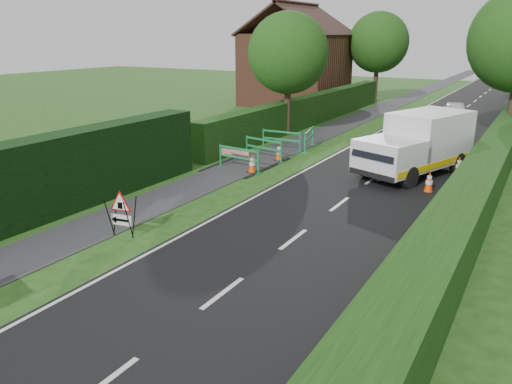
% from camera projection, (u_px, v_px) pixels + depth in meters
% --- Properties ---
extents(ground, '(120.00, 120.00, 0.00)m').
position_uv_depth(ground, '(108.00, 285.00, 11.40)').
color(ground, '#204313').
rests_on(ground, ground).
extents(road_surface, '(6.00, 90.00, 0.02)m').
position_uv_depth(road_surface, '(467.00, 107.00, 38.95)').
color(road_surface, black).
rests_on(road_surface, ground).
extents(footpath, '(2.00, 90.00, 0.02)m').
position_uv_depth(footpath, '(397.00, 103.00, 41.61)').
color(footpath, '#2D2D30').
rests_on(footpath, ground).
extents(hedge_west_far, '(1.00, 24.00, 1.80)m').
position_uv_depth(hedge_west_far, '(310.00, 124.00, 31.89)').
color(hedge_west_far, '#14380F').
rests_on(hedge_west_far, ground).
extents(hedge_east, '(1.20, 50.00, 1.50)m').
position_uv_depth(hedge_east, '(496.00, 168.00, 21.41)').
color(hedge_east, '#14380F').
rests_on(hedge_east, ground).
extents(house_west, '(7.50, 7.40, 7.88)m').
position_uv_depth(house_west, '(296.00, 68.00, 40.01)').
color(house_west, brown).
rests_on(house_west, ground).
extents(tree_nw, '(4.40, 4.40, 6.70)m').
position_uv_depth(tree_nw, '(288.00, 53.00, 27.06)').
color(tree_nw, '#2D2116').
rests_on(tree_nw, ground).
extents(tree_fw, '(4.80, 4.80, 7.24)m').
position_uv_depth(tree_fw, '(378.00, 42.00, 40.10)').
color(tree_fw, '#2D2116').
rests_on(tree_fw, ground).
extents(triangle_sign, '(0.92, 0.92, 1.15)m').
position_uv_depth(triangle_sign, '(120.00, 210.00, 13.85)').
color(triangle_sign, black).
rests_on(triangle_sign, ground).
extents(works_van, '(3.80, 5.81, 2.48)m').
position_uv_depth(works_van, '(418.00, 143.00, 19.97)').
color(works_van, silver).
rests_on(works_van, ground).
extents(traffic_cone_0, '(0.38, 0.38, 0.79)m').
position_uv_depth(traffic_cone_0, '(429.00, 182.00, 17.95)').
color(traffic_cone_0, black).
rests_on(traffic_cone_0, ground).
extents(traffic_cone_1, '(0.38, 0.38, 0.79)m').
position_uv_depth(traffic_cone_1, '(459.00, 166.00, 20.15)').
color(traffic_cone_1, black).
rests_on(traffic_cone_1, ground).
extents(traffic_cone_2, '(0.38, 0.38, 0.79)m').
position_uv_depth(traffic_cone_2, '(460.00, 154.00, 22.18)').
color(traffic_cone_2, black).
rests_on(traffic_cone_2, ground).
extents(traffic_cone_3, '(0.38, 0.38, 0.79)m').
position_uv_depth(traffic_cone_3, '(252.00, 164.00, 20.50)').
color(traffic_cone_3, black).
rests_on(traffic_cone_3, ground).
extents(traffic_cone_4, '(0.38, 0.38, 0.79)m').
position_uv_depth(traffic_cone_4, '(279.00, 152.00, 22.52)').
color(traffic_cone_4, black).
rests_on(traffic_cone_4, ground).
extents(ped_barrier_0, '(2.08, 0.54, 1.00)m').
position_uv_depth(ped_barrier_0, '(239.00, 156.00, 20.80)').
color(ped_barrier_0, '#198947').
rests_on(ped_barrier_0, ground).
extents(ped_barrier_1, '(2.09, 0.67, 1.00)m').
position_uv_depth(ped_barrier_1, '(264.00, 146.00, 22.57)').
color(ped_barrier_1, '#198947').
rests_on(ped_barrier_1, ground).
extents(ped_barrier_2, '(2.07, 0.43, 1.00)m').
position_uv_depth(ped_barrier_2, '(281.00, 138.00, 24.41)').
color(ped_barrier_2, '#198947').
rests_on(ped_barrier_2, ground).
extents(ped_barrier_3, '(0.82, 2.08, 1.00)m').
position_uv_depth(ped_barrier_3, '(309.00, 137.00, 24.70)').
color(ped_barrier_3, '#198947').
rests_on(ped_barrier_3, ground).
extents(redwhite_plank, '(1.50, 0.13, 0.25)m').
position_uv_depth(redwhite_plank, '(235.00, 163.00, 22.25)').
color(redwhite_plank, red).
rests_on(redwhite_plank, ground).
extents(hatchback_car, '(2.31, 4.26, 1.37)m').
position_uv_depth(hatchback_car, '(455.00, 113.00, 31.70)').
color(hatchback_car, silver).
rests_on(hatchback_car, ground).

